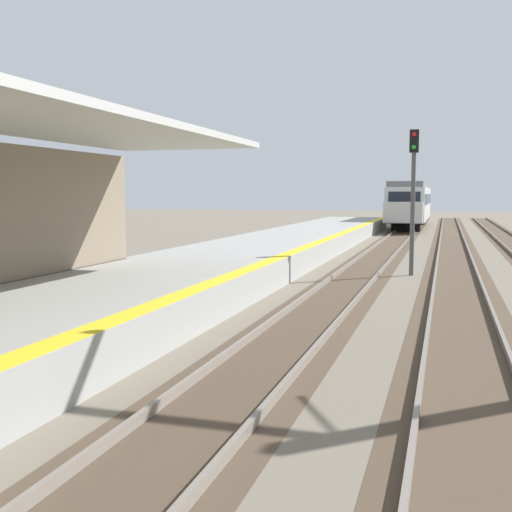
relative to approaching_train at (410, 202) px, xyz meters
The scene contains 5 objects.
station_platform 41.40m from the approaching_train, 96.11° to the right, with size 5.00×80.00×0.91m.
track_pair_nearest_platform 37.19m from the approaching_train, 90.01° to the right, with size 2.34×120.00×0.16m.
track_pair_middle 37.35m from the approaching_train, 84.78° to the right, with size 2.34×120.00×0.16m.
approaching_train is the anchor object (origin of this frame).
rail_signal_post 33.49m from the approaching_train, 86.88° to the right, with size 0.32×0.34×5.20m.
Camera 1 is at (4.87, 0.24, 2.95)m, focal length 44.66 mm.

